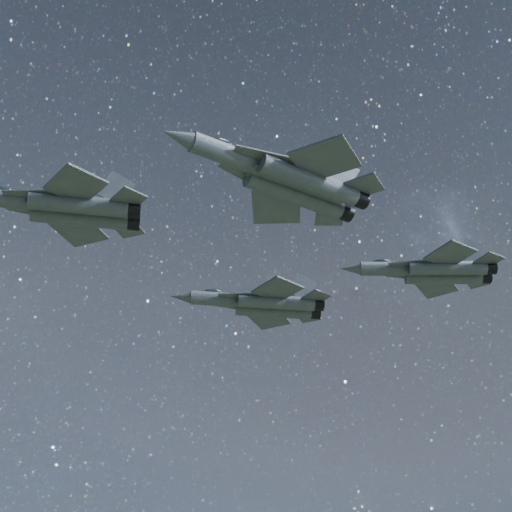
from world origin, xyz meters
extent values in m
cylinder|color=#383E46|center=(-22.60, 0.72, 161.94)|extent=(8.42, 2.04, 1.76)
ellipsoid|color=#19292D|center=(-23.95, 0.77, 162.79)|extent=(2.73, 1.28, 0.87)
cube|color=#383E46|center=(-16.73, 0.52, 161.89)|extent=(9.32, 2.01, 1.47)
cylinder|color=#383E46|center=(-16.31, -0.62, 161.38)|extent=(9.55, 2.08, 1.76)
cylinder|color=#383E46|center=(-16.24, 1.63, 161.38)|extent=(9.55, 2.08, 1.76)
cylinder|color=black|center=(-11.12, -0.80, 161.38)|extent=(1.52, 1.68, 1.63)
cylinder|color=black|center=(-11.04, 1.46, 161.38)|extent=(1.52, 1.68, 1.63)
cube|color=#383E46|center=(-20.62, -0.87, 161.81)|extent=(6.00, 2.53, 0.14)
cube|color=#383E46|center=(-20.52, 2.18, 161.81)|extent=(6.00, 2.15, 0.14)
cube|color=#383E46|center=(-16.63, -3.33, 161.61)|extent=(6.15, 6.36, 0.23)
cube|color=#383E46|center=(-16.37, 4.35, 161.61)|extent=(6.28, 6.43, 0.23)
cube|color=#383E46|center=(-11.62, -2.25, 161.61)|extent=(3.62, 3.72, 0.17)
cube|color=#383E46|center=(-11.44, 2.94, 161.61)|extent=(3.70, 3.77, 0.17)
cube|color=#383E46|center=(-13.05, -1.02, 163.53)|extent=(3.92, 0.63, 4.02)
cube|color=#383E46|center=(-12.95, 1.81, 163.53)|extent=(3.93, 0.53, 4.02)
cylinder|color=#383E46|center=(0.33, 12.81, 159.90)|extent=(7.89, 2.27, 1.64)
cone|color=#383E46|center=(-4.70, 13.23, 159.90)|extent=(2.64, 1.67, 1.47)
ellipsoid|color=#19292D|center=(-0.93, 12.92, 160.69)|extent=(2.59, 1.31, 0.81)
cube|color=#383E46|center=(5.78, 12.36, 159.84)|extent=(8.72, 2.28, 1.37)
cylinder|color=#383E46|center=(6.12, 11.28, 159.37)|extent=(8.94, 2.36, 1.64)
cylinder|color=#383E46|center=(6.29, 13.38, 159.37)|extent=(8.94, 2.36, 1.64)
cylinder|color=black|center=(10.94, 10.89, 159.37)|extent=(1.49, 1.62, 1.51)
cylinder|color=black|center=(11.11, 12.98, 159.37)|extent=(1.49, 1.62, 1.51)
cube|color=#383E46|center=(2.10, 11.24, 159.77)|extent=(5.58, 2.59, 0.13)
cube|color=#383E46|center=(2.34, 14.07, 159.77)|extent=(5.56, 1.75, 0.13)
cube|color=#383E46|center=(5.70, 8.78, 159.58)|extent=(5.62, 5.85, 0.21)
cube|color=#383E46|center=(6.29, 15.91, 159.58)|extent=(5.91, 6.01, 0.21)
cube|color=#383E46|center=(10.41, 9.56, 159.58)|extent=(3.31, 3.41, 0.16)
cube|color=#383E46|center=(10.80, 14.38, 159.58)|extent=(3.49, 3.54, 0.16)
cube|color=#383E46|center=(9.13, 10.77, 161.37)|extent=(3.63, 0.76, 3.74)
cube|color=#383E46|center=(9.35, 13.39, 161.37)|extent=(3.66, 0.54, 3.74)
cylinder|color=#383E46|center=(-3.15, -14.49, 158.00)|extent=(8.39, 4.24, 1.74)
cone|color=#383E46|center=(-8.24, -16.17, 158.00)|extent=(3.03, 2.32, 1.56)
ellipsoid|color=#19292D|center=(-4.42, -14.91, 158.83)|extent=(2.89, 1.94, 0.86)
cube|color=#383E46|center=(2.36, -12.68, 157.94)|extent=(9.21, 4.45, 1.45)
cylinder|color=#383E46|center=(3.13, -13.60, 157.44)|extent=(9.45, 4.59, 1.74)
cylinder|color=#383E46|center=(2.44, -11.48, 157.44)|extent=(9.45, 4.59, 1.74)
cylinder|color=black|center=(8.01, -11.99, 157.44)|extent=(1.88, 1.98, 1.61)
cylinder|color=black|center=(7.31, -9.87, 157.44)|extent=(1.88, 1.98, 1.61)
cube|color=#383E46|center=(-0.77, -15.29, 157.86)|extent=(5.91, 1.95, 0.13)
cube|color=#383E46|center=(-1.71, -12.43, 157.86)|extent=(5.66, 3.91, 0.13)
cube|color=#383E46|center=(3.76, -16.21, 157.66)|extent=(6.40, 6.33, 0.22)
cube|color=#383E46|center=(1.38, -9.00, 157.66)|extent=(5.26, 5.67, 0.22)
cube|color=#383E46|center=(8.04, -13.51, 157.66)|extent=(3.79, 3.77, 0.17)
cube|color=#383E46|center=(6.43, -8.63, 157.66)|extent=(3.08, 3.25, 0.17)
cube|color=#383E46|center=(6.29, -12.85, 159.56)|extent=(3.82, 1.08, 3.97)
cube|color=#383E46|center=(5.42, -10.20, 159.56)|extent=(3.64, 1.68, 3.97)
cylinder|color=#383E46|center=(18.33, 5.16, 161.73)|extent=(7.72, 3.09, 1.59)
cone|color=#383E46|center=(13.54, 6.15, 161.73)|extent=(2.69, 1.89, 1.43)
ellipsoid|color=#19292D|center=(17.13, 5.41, 162.49)|extent=(2.60, 1.54, 0.79)
cube|color=#383E46|center=(23.53, 4.09, 161.68)|extent=(8.50, 3.19, 1.33)
cylinder|color=#383E46|center=(23.72, 3.00, 161.22)|extent=(8.72, 3.29, 1.59)
cylinder|color=#383E46|center=(24.14, 5.00, 161.22)|extent=(8.72, 3.29, 1.59)
cylinder|color=black|center=(28.32, 2.06, 161.22)|extent=(1.60, 1.71, 1.47)
cylinder|color=black|center=(28.73, 4.05, 161.22)|extent=(1.60, 1.71, 1.47)
cube|color=#383E46|center=(19.85, 3.44, 161.61)|extent=(5.33, 3.08, 0.12)
cube|color=#383E46|center=(20.41, 6.14, 161.61)|extent=(5.32, 1.18, 0.12)
cube|color=#383E46|center=(23.03, 0.65, 161.42)|extent=(5.16, 5.46, 0.20)
cube|color=#383E46|center=(24.43, 7.44, 161.42)|extent=(5.83, 5.85, 0.20)
cube|color=#383E46|center=(27.65, 0.84, 161.42)|extent=(3.03, 3.16, 0.15)
cube|color=#383E46|center=(28.60, 5.44, 161.42)|extent=(3.45, 3.47, 0.15)
cube|color=#383E46|center=(26.57, 2.16, 163.16)|extent=(3.45, 1.15, 3.63)
cube|color=#383E46|center=(27.09, 4.65, 163.16)|extent=(3.55, 0.64, 3.63)
camera|label=1|loc=(-10.79, -58.82, 120.27)|focal=50.00mm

